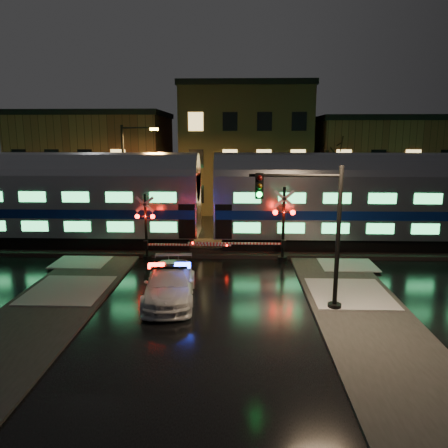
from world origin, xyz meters
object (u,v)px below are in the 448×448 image
Objects in this scene: police_car at (170,284)px; crossing_signal_left at (152,234)px; crossing_signal_right at (277,232)px; streetlight at (128,173)px; traffic_light at (315,236)px.

police_car is 0.97× the size of crossing_signal_left.
crossing_signal_right is 1.11× the size of crossing_signal_left.
streetlight is (-2.99, 6.70, 2.94)m from crossing_signal_left.
crossing_signal_right reaches higher than crossing_signal_left.
police_car is 14.24m from streetlight.
streetlight reaches higher than crossing_signal_right.
police_car is 0.88× the size of crossing_signal_right.
police_car is 0.68× the size of streetlight.
crossing_signal_left is (-1.98, 6.10, 0.86)m from police_car.
traffic_light reaches higher than crossing_signal_left.
crossing_signal_right is 7.25m from traffic_light.
streetlight reaches higher than traffic_light.
crossing_signal_right is at bearing 82.89° from traffic_light.
police_car is 0.89× the size of traffic_light.
crossing_signal_left is at bearing 124.59° from traffic_light.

